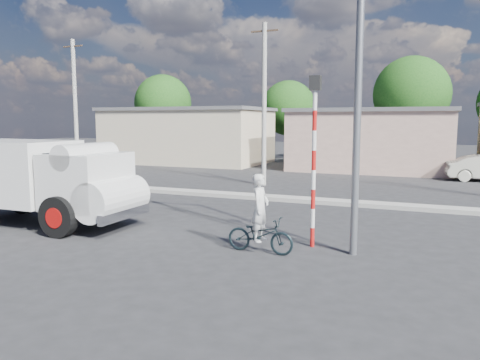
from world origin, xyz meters
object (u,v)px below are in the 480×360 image
at_px(streetlight, 352,46).
at_px(cyclist, 260,220).
at_px(traffic_pole, 314,147).
at_px(truck, 42,179).
at_px(bicycle, 260,235).

bearing_deg(streetlight, cyclist, -159.27).
bearing_deg(traffic_pole, truck, -175.05).
height_order(cyclist, streetlight, streetlight).
xyz_separation_m(bicycle, cyclist, (0.00, 0.00, 0.38)).
xyz_separation_m(cyclist, traffic_pole, (1.05, 1.05, 1.76)).
relative_size(truck, traffic_pole, 1.46).
relative_size(truck, streetlight, 0.71).
distance_m(truck, streetlight, 10.01).
bearing_deg(bicycle, truck, 89.46).
xyz_separation_m(cyclist, streetlight, (1.99, 0.75, 4.13)).
bearing_deg(truck, traffic_pole, 4.25).
xyz_separation_m(bicycle, streetlight, (1.99, 0.75, 4.51)).
distance_m(bicycle, traffic_pole, 2.61).
bearing_deg(cyclist, truck, 89.46).
bearing_deg(bicycle, cyclist, 0.00).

